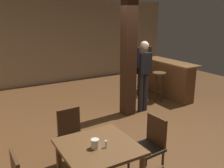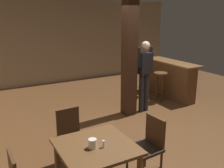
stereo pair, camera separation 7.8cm
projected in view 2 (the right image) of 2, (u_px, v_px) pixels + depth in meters
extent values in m
plane|color=brown|center=(144.00, 127.00, 5.30)|extent=(10.80, 10.80, 0.00)
cube|color=gray|center=(69.00, 42.00, 8.71)|extent=(8.00, 0.10, 2.80)
cube|color=#382114|center=(129.00, 56.00, 5.68)|extent=(0.28, 0.28, 2.80)
cube|color=brown|center=(96.00, 147.00, 3.13)|extent=(0.93, 0.93, 0.04)
cylinder|color=brown|center=(109.00, 150.00, 3.75)|extent=(0.07, 0.07, 0.69)
cylinder|color=brown|center=(57.00, 165.00, 3.38)|extent=(0.07, 0.07, 0.69)
cube|color=#2D2319|center=(74.00, 139.00, 3.86)|extent=(0.45, 0.45, 0.04)
cube|color=#4C301C|center=(68.00, 122.00, 3.95)|extent=(0.38, 0.06, 0.45)
cylinder|color=#4C301C|center=(89.00, 154.00, 3.87)|extent=(0.04, 0.04, 0.43)
cylinder|color=#4C301C|center=(68.00, 161.00, 3.68)|extent=(0.04, 0.04, 0.43)
cylinder|color=#4C301C|center=(79.00, 144.00, 4.15)|extent=(0.04, 0.04, 0.43)
cylinder|color=#4C301C|center=(59.00, 150.00, 3.97)|extent=(0.04, 0.04, 0.43)
cube|color=#2D2319|center=(144.00, 149.00, 3.58)|extent=(0.45, 0.45, 0.04)
cube|color=#4C301C|center=(155.00, 131.00, 3.62)|extent=(0.06, 0.38, 0.45)
cylinder|color=#4C301C|center=(127.00, 160.00, 3.69)|extent=(0.04, 0.04, 0.43)
cylinder|color=#4C301C|center=(161.00, 165.00, 3.59)|extent=(0.04, 0.04, 0.43)
cylinder|color=#4C301C|center=(145.00, 154.00, 3.88)|extent=(0.04, 0.04, 0.43)
cylinder|color=silver|center=(93.00, 144.00, 3.05)|extent=(0.10, 0.10, 0.12)
cylinder|color=silver|center=(103.00, 144.00, 3.06)|extent=(0.03, 0.03, 0.09)
cube|color=black|center=(145.00, 63.00, 5.89)|extent=(0.36, 0.24, 0.50)
sphere|color=beige|center=(146.00, 46.00, 5.78)|extent=(0.23, 0.23, 0.21)
cylinder|color=#232328|center=(146.00, 92.00, 6.13)|extent=(0.13, 0.13, 0.95)
cylinder|color=#232328|center=(141.00, 93.00, 6.04)|extent=(0.13, 0.13, 0.95)
cylinder|color=black|center=(151.00, 56.00, 5.96)|extent=(0.09, 0.09, 0.46)
cylinder|color=black|center=(139.00, 58.00, 5.74)|extent=(0.09, 0.09, 0.46)
cube|color=brown|center=(172.00, 62.00, 7.15)|extent=(0.56, 1.84, 0.04)
cube|color=brown|center=(168.00, 80.00, 7.24)|extent=(0.36, 1.84, 0.97)
cylinder|color=#4C3319|center=(161.00, 74.00, 6.74)|extent=(0.36, 0.36, 0.05)
torus|color=#422816|center=(160.00, 91.00, 6.87)|extent=(0.26, 0.26, 0.02)
cylinder|color=#422816|center=(157.00, 87.00, 6.94)|extent=(0.03, 0.03, 0.75)
cylinder|color=#422816|center=(163.00, 89.00, 6.74)|extent=(0.03, 0.03, 0.75)
cylinder|color=#422816|center=(163.00, 87.00, 6.90)|extent=(0.03, 0.03, 0.75)
cylinder|color=#422816|center=(157.00, 88.00, 6.79)|extent=(0.03, 0.03, 0.75)
cylinder|color=#4C3319|center=(143.00, 71.00, 7.20)|extent=(0.37, 0.37, 0.05)
torus|color=#382114|center=(143.00, 87.00, 7.32)|extent=(0.26, 0.26, 0.02)
cylinder|color=#382114|center=(140.00, 83.00, 7.40)|extent=(0.03, 0.03, 0.70)
cylinder|color=#382114|center=(145.00, 85.00, 7.20)|extent=(0.03, 0.03, 0.70)
cylinder|color=#382114|center=(146.00, 83.00, 7.35)|extent=(0.03, 0.03, 0.70)
cylinder|color=#382114|center=(139.00, 84.00, 7.24)|extent=(0.03, 0.03, 0.70)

